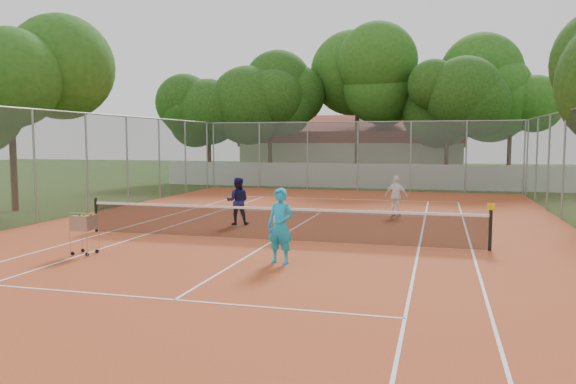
% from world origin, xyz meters
% --- Properties ---
extents(ground, '(120.00, 120.00, 0.00)m').
position_xyz_m(ground, '(0.00, 0.00, 0.00)').
color(ground, '#1C390F').
rests_on(ground, ground).
extents(court_pad, '(18.00, 34.00, 0.02)m').
position_xyz_m(court_pad, '(0.00, 0.00, 0.01)').
color(court_pad, '#AD4721').
rests_on(court_pad, ground).
extents(court_lines, '(10.98, 23.78, 0.01)m').
position_xyz_m(court_lines, '(0.00, 0.00, 0.02)').
color(court_lines, white).
rests_on(court_lines, court_pad).
extents(tennis_net, '(11.88, 0.10, 0.98)m').
position_xyz_m(tennis_net, '(0.00, 0.00, 0.51)').
color(tennis_net, black).
rests_on(tennis_net, court_pad).
extents(perimeter_fence, '(18.00, 34.00, 4.00)m').
position_xyz_m(perimeter_fence, '(0.00, 0.00, 2.00)').
color(perimeter_fence, slate).
rests_on(perimeter_fence, ground).
extents(boundary_wall, '(26.00, 0.30, 1.50)m').
position_xyz_m(boundary_wall, '(0.00, 19.00, 0.75)').
color(boundary_wall, white).
rests_on(boundary_wall, ground).
extents(clubhouse, '(16.40, 9.00, 4.40)m').
position_xyz_m(clubhouse, '(-2.00, 29.00, 2.20)').
color(clubhouse, beige).
rests_on(clubhouse, ground).
extents(tropical_trees, '(29.00, 19.00, 10.00)m').
position_xyz_m(tropical_trees, '(0.00, 22.00, 5.00)').
color(tropical_trees, '#16380E').
rests_on(tropical_trees, ground).
extents(player_near, '(0.72, 0.53, 1.79)m').
position_xyz_m(player_near, '(1.02, -2.95, 0.92)').
color(player_near, '#1AAADD').
rests_on(player_near, court_pad).
extents(player_far_left, '(0.92, 0.79, 1.63)m').
position_xyz_m(player_far_left, '(-2.10, 2.61, 0.84)').
color(player_far_left, '#171644').
rests_on(player_far_left, court_pad).
extents(player_far_right, '(0.99, 0.65, 1.56)m').
position_xyz_m(player_far_right, '(3.03, 6.16, 0.80)').
color(player_far_right, white).
rests_on(player_far_right, court_pad).
extents(ball_hopper, '(0.64, 0.64, 1.12)m').
position_xyz_m(ball_hopper, '(-4.07, -3.26, 0.58)').
color(ball_hopper, '#ADAEB4').
rests_on(ball_hopper, court_pad).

